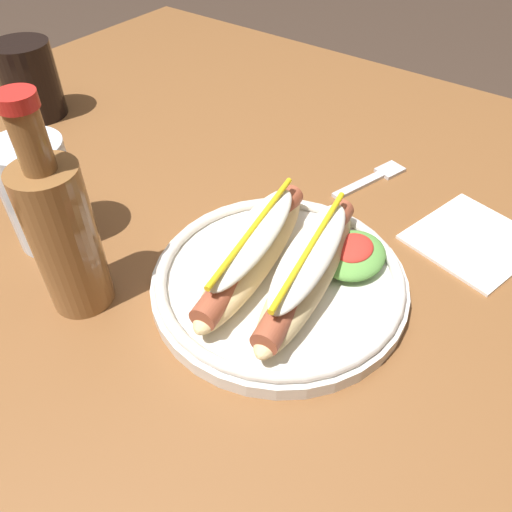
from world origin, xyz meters
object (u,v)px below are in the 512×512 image
object	(u,v)px
glass_bottle	(63,233)
fork	(374,178)
napkin	(473,240)
hot_dog_plate	(283,270)
water_cup	(41,194)
soda_cup	(30,80)

from	to	relation	value
glass_bottle	fork	bearing A→B (deg)	-21.06
glass_bottle	napkin	world-z (taller)	glass_bottle
hot_dog_plate	fork	bearing A→B (deg)	3.37
water_cup	hot_dog_plate	bearing A→B (deg)	-70.53
fork	water_cup	xyz separation A→B (m)	(-0.33, 0.24, 0.06)
hot_dog_plate	glass_bottle	xyz separation A→B (m)	(-0.13, 0.16, 0.06)
soda_cup	fork	bearing A→B (deg)	-73.15
fork	napkin	bearing A→B (deg)	-89.61
hot_dog_plate	fork	xyz separation A→B (m)	(0.24, 0.01, -0.02)
glass_bottle	hot_dog_plate	bearing A→B (deg)	-49.67
soda_cup	napkin	xyz separation A→B (m)	(0.11, -0.66, -0.05)
fork	glass_bottle	xyz separation A→B (m)	(-0.37, 0.14, 0.09)
glass_bottle	napkin	size ratio (longest dim) A/B	1.72
hot_dog_plate	glass_bottle	size ratio (longest dim) A/B	1.18
hot_dog_plate	napkin	world-z (taller)	hot_dog_plate
soda_cup	water_cup	world-z (taller)	water_cup
fork	glass_bottle	size ratio (longest dim) A/B	0.54
fork	glass_bottle	world-z (taller)	glass_bottle
fork	soda_cup	distance (m)	0.54
fork	napkin	distance (m)	0.16
fork	water_cup	world-z (taller)	water_cup
fork	napkin	world-z (taller)	same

